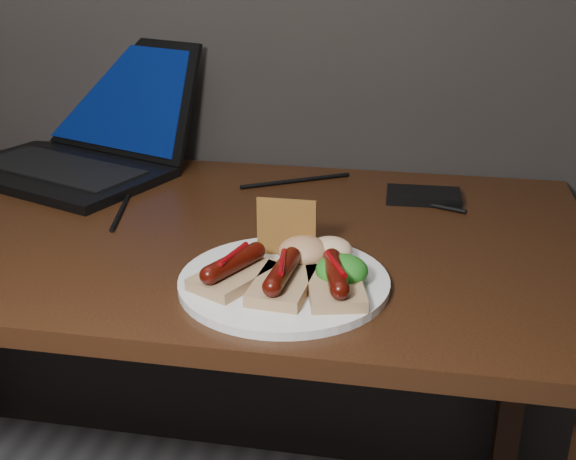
% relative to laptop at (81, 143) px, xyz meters
% --- Properties ---
extents(desk, '(1.40, 0.70, 0.75)m').
position_rel_laptop_xyz_m(desk, '(0.24, -0.25, -0.14)').
color(desk, '#381F0E').
rests_on(desk, ground).
extents(laptop, '(0.49, 0.46, 0.25)m').
position_rel_laptop_xyz_m(laptop, '(0.00, 0.00, 0.00)').
color(laptop, black).
rests_on(laptop, desk).
extents(hard_drive, '(0.13, 0.08, 0.02)m').
position_rel_laptop_xyz_m(hard_drive, '(0.68, -0.06, -0.05)').
color(hard_drive, black).
rests_on(hard_drive, desk).
extents(desk_cables, '(0.96, 0.36, 0.01)m').
position_rel_laptop_xyz_m(desk_cables, '(0.25, -0.12, -0.05)').
color(desk_cables, black).
rests_on(desk_cables, desk).
extents(plate, '(0.34, 0.34, 0.01)m').
position_rel_laptop_xyz_m(plate, '(0.49, -0.43, -0.05)').
color(plate, white).
rests_on(plate, desk).
extents(bread_sausage_left, '(0.11, 0.13, 0.04)m').
position_rel_laptop_xyz_m(bread_sausage_left, '(0.43, -0.46, -0.02)').
color(bread_sausage_left, tan).
rests_on(bread_sausage_left, plate).
extents(bread_sausage_center, '(0.08, 0.12, 0.04)m').
position_rel_laptop_xyz_m(bread_sausage_center, '(0.50, -0.47, -0.02)').
color(bread_sausage_center, tan).
rests_on(bread_sausage_center, plate).
extents(bread_sausage_right, '(0.09, 0.13, 0.04)m').
position_rel_laptop_xyz_m(bread_sausage_right, '(0.57, -0.46, -0.02)').
color(bread_sausage_right, tan).
rests_on(bread_sausage_right, plate).
extents(crispbread, '(0.08, 0.01, 0.08)m').
position_rel_laptop_xyz_m(crispbread, '(0.48, -0.36, 0.00)').
color(crispbread, '#A4722C').
rests_on(crispbread, plate).
extents(salad_greens, '(0.07, 0.07, 0.04)m').
position_rel_laptop_xyz_m(salad_greens, '(0.57, -0.44, -0.02)').
color(salad_greens, '#1A5811').
rests_on(salad_greens, plate).
extents(salsa_mound, '(0.07, 0.07, 0.04)m').
position_rel_laptop_xyz_m(salsa_mound, '(0.51, -0.39, -0.02)').
color(salsa_mound, '#9C2C0F').
rests_on(salsa_mound, plate).
extents(coleslaw_mound, '(0.06, 0.06, 0.04)m').
position_rel_laptop_xyz_m(coleslaw_mound, '(0.55, -0.37, -0.02)').
color(coleslaw_mound, beige).
rests_on(coleslaw_mound, plate).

